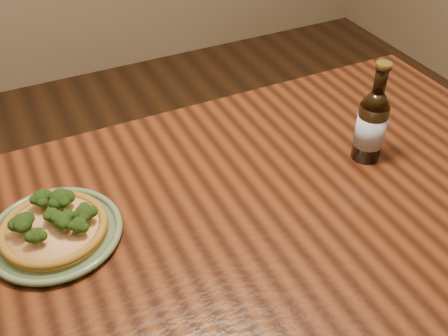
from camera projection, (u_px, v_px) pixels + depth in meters
name	position (u px, v px, depth m)	size (l,w,h in m)	color
table	(225.00, 259.00, 1.11)	(1.60, 0.90, 0.75)	#4B2210
plate	(55.00, 233.00, 1.02)	(0.26, 0.26, 0.02)	#576A49
pizza	(54.00, 226.00, 1.01)	(0.21, 0.21, 0.07)	olive
beer_bottle	(371.00, 125.00, 1.17)	(0.07, 0.07, 0.24)	black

